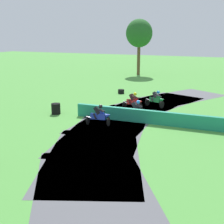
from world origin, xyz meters
The scene contains 10 objects.
ground_plane centered at (0.00, 0.00, 0.00)m, with size 120.00×120.00×0.00m, color #4C933D.
track_asphalt centered at (1.18, 0.01, 0.00)m, with size 9.44×28.52×0.01m.
safety_barrier centered at (5.35, 0.03, 0.45)m, with size 0.30×16.98×0.90m, color #1E8466.
motorcycle_lead_green centered at (1.39, 4.80, 0.64)m, with size 1.74×1.20×1.43m.
motorcycle_chase_red centered at (-0.01, 3.22, 0.66)m, with size 1.71×0.94×1.43m.
motorcycle_trailing_black centered at (1.12, 0.57, 0.66)m, with size 1.69×0.73×1.43m.
motorcycle_fourth_blue centered at (-0.73, -1.62, 0.65)m, with size 1.67×0.95×1.43m.
tire_stack_near centered at (-3.28, 8.97, 0.20)m, with size 0.62×0.62×0.40m.
tire_stack_mid_a centered at (-4.93, -0.29, 0.40)m, with size 0.67×0.67×0.80m.
tree_far_right centered at (-6.02, 22.91, 5.73)m, with size 3.69×3.69×7.72m.
Camera 1 is at (7.55, -19.19, 5.97)m, focal length 49.29 mm.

